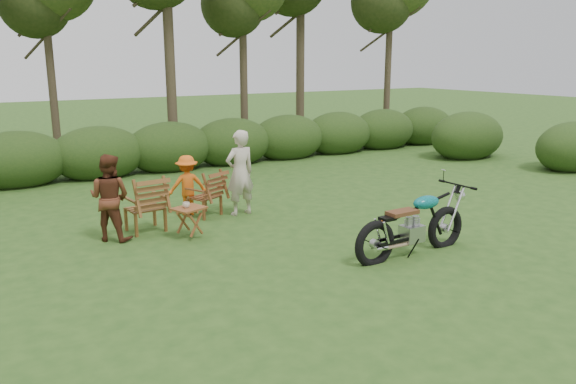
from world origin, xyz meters
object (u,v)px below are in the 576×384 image
adult_a (241,214)px  child (188,215)px  lawn_chair_right (205,216)px  cup (186,205)px  lawn_chair_left (146,231)px  side_table (190,223)px  adult_b (113,239)px  motorcycle (410,254)px

adult_a → child: (-0.94, 0.54, 0.00)m
lawn_chair_right → cup: size_ratio=7.47×
lawn_chair_left → cup: size_ratio=8.28×
side_table → cup: 0.33m
adult_b → child: adult_b is taller
lawn_chair_right → adult_b: (-2.02, -0.59, 0.00)m
motorcycle → lawn_chair_right: 4.39m
motorcycle → cup: size_ratio=17.44×
cup → child: 1.68m
lawn_chair_left → child: child is taller
motorcycle → cup: cup is taller
motorcycle → adult_a: bearing=108.7°
lawn_chair_left → side_table: bearing=118.7°
adult_b → cup: bearing=-163.9°
adult_b → motorcycle: bearing=-176.2°
motorcycle → adult_b: adult_b is taller
motorcycle → adult_a: 3.85m
motorcycle → adult_a: (-1.31, 3.63, 0.00)m
adult_b → child: size_ratio=1.24×
motorcycle → lawn_chair_left: size_ratio=2.10×
lawn_chair_right → adult_a: 0.74m
motorcycle → side_table: motorcycle is taller
lawn_chair_right → lawn_chair_left: lawn_chair_left is taller
cup → side_table: bearing=-12.9°
lawn_chair_right → side_table: 1.47m
child → motorcycle: bearing=128.2°
motorcycle → lawn_chair_left: 4.84m
adult_b → adult_a: bearing=-130.1°
lawn_chair_left → side_table: (0.55, -0.80, 0.28)m
cup → adult_a: 1.88m
cup → child: size_ratio=0.10×
lawn_chair_left → adult_a: bearing=177.4°
motorcycle → cup: bearing=135.0°
cup → adult_b: bearing=152.6°
lawn_chair_right → adult_a: (0.68, -0.28, 0.00)m
side_table → child: bearing=69.7°
motorcycle → side_table: (-2.78, 2.71, 0.28)m
cup → motorcycle: bearing=-43.8°
adult_a → cup: bearing=25.9°
adult_a → adult_b: (-2.70, -0.30, 0.00)m
side_table → adult_b: adult_b is taller
motorcycle → lawn_chair_right: (-1.98, 3.91, 0.00)m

